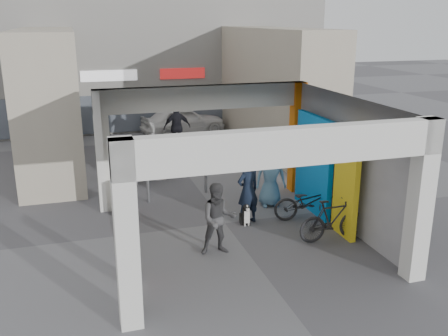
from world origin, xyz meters
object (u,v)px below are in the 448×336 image
object	(u,v)px
man_crates	(177,127)
bicycle_rear	(333,220)
bicycle_front	(309,202)
produce_stand	(123,157)
white_van	(183,120)
man_back_turned	(218,219)
man_elderly	(271,176)
cafe_set	(154,167)
border_collie	(245,215)
man_with_dog	(248,190)

from	to	relation	value
man_crates	bicycle_rear	world-z (taller)	man_crates
bicycle_rear	bicycle_front	bearing A→B (deg)	-2.40
produce_stand	white_van	world-z (taller)	white_van
man_back_turned	produce_stand	bearing A→B (deg)	105.71
man_elderly	bicycle_front	world-z (taller)	man_elderly
cafe_set	produce_stand	xyz separation A→B (m)	(-0.89, 1.77, -0.00)
bicycle_front	white_van	distance (m)	11.43
border_collie	man_with_dog	world-z (taller)	man_with_dog
bicycle_front	white_van	size ratio (longest dim) A/B	0.49
border_collie	man_with_dog	distance (m)	0.69
cafe_set	man_back_turned	world-z (taller)	man_back_turned
border_collie	white_van	xyz separation A→B (m)	(0.75, 11.21, 0.43)
man_back_turned	bicycle_front	size ratio (longest dim) A/B	0.89
man_with_dog	man_elderly	world-z (taller)	man_with_dog
cafe_set	white_van	world-z (taller)	white_van
cafe_set	border_collie	xyz separation A→B (m)	(1.68, -4.93, -0.09)
man_with_dog	man_elderly	bearing A→B (deg)	-153.23
border_collie	man_with_dog	bearing A→B (deg)	58.71
cafe_set	bicycle_rear	world-z (taller)	bicycle_rear
man_crates	man_with_dog	bearing A→B (deg)	88.34
man_crates	bicycle_rear	bearing A→B (deg)	97.47
border_collie	white_van	world-z (taller)	white_van
cafe_set	man_crates	bearing A→B (deg)	65.75
produce_stand	cafe_set	bearing A→B (deg)	-71.91
cafe_set	bicycle_front	world-z (taller)	bicycle_front
man_back_turned	man_crates	size ratio (longest dim) A/B	0.88
man_with_dog	bicycle_rear	distance (m)	2.39
man_back_turned	man_elderly	xyz separation A→B (m)	(2.36, 2.59, 0.03)
man_elderly	white_van	distance (m)	10.08
produce_stand	man_back_turned	bearing A→B (deg)	-88.85
produce_stand	bicycle_rear	size ratio (longest dim) A/B	0.72
border_collie	man_with_dog	size ratio (longest dim) A/B	0.35
produce_stand	border_collie	world-z (taller)	produce_stand
man_with_dog	man_crates	size ratio (longest dim) A/B	0.94
border_collie	man_back_turned	xyz separation A→B (m)	(-1.18, -1.44, 0.61)
man_with_dog	man_elderly	distance (m)	1.49
produce_stand	man_back_turned	world-z (taller)	man_back_turned
cafe_set	border_collie	distance (m)	5.20
cafe_set	bicycle_front	size ratio (longest dim) A/B	0.83
bicycle_front	white_van	xyz separation A→B (m)	(-1.04, 11.39, 0.17)
border_collie	white_van	size ratio (longest dim) A/B	0.16
man_with_dog	man_back_turned	xyz separation A→B (m)	(-1.28, -1.55, -0.06)
man_elderly	man_crates	xyz separation A→B (m)	(-1.31, 7.23, 0.08)
man_with_dog	man_elderly	xyz separation A→B (m)	(1.08, 1.03, -0.02)
produce_stand	man_crates	size ratio (longest dim) A/B	0.67
man_crates	man_elderly	bearing A→B (deg)	97.00
border_collie	bicycle_rear	bearing A→B (deg)	-30.06
man_elderly	white_van	xyz separation A→B (m)	(-0.43, 10.07, -0.22)
border_collie	man_elderly	distance (m)	1.77
man_elderly	bicycle_rear	bearing A→B (deg)	-67.03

